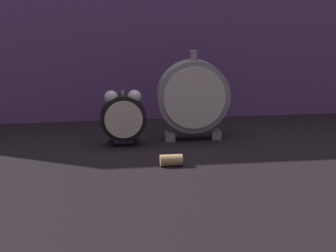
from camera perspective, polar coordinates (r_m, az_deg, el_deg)
ground_plane at (r=1.08m, az=0.54°, el=-3.55°), size 4.00×4.00×0.00m
fabric_backdrop_drape at (r=1.35m, az=-1.35°, el=12.41°), size 1.60×0.01×0.56m
alarm_clock_twin_bell at (r=1.17m, az=-4.57°, el=1.10°), size 0.10×0.03×0.12m
mantel_clock_silver at (r=1.20m, az=2.59°, el=2.95°), size 0.16×0.04×0.19m
wine_cork at (r=1.05m, az=0.32°, el=-3.49°), size 0.04×0.02×0.02m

